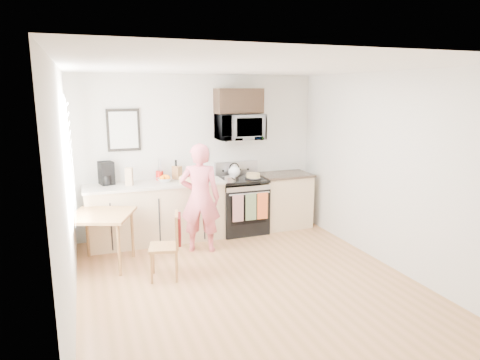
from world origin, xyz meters
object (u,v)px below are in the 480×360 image
object	(u,v)px
range	(242,206)
cake	(253,176)
microwave	(240,127)
person	(200,198)
chair	(173,237)
dining_table	(101,220)

from	to	relation	value
range	cake	xyz separation A→B (m)	(0.16, -0.11, 0.53)
microwave	cake	bearing A→B (deg)	-54.10
range	microwave	distance (m)	1.33
microwave	cake	size ratio (longest dim) A/B	2.80
person	chair	distance (m)	1.02
microwave	cake	world-z (taller)	microwave
chair	cake	bearing A→B (deg)	52.26
cake	range	bearing A→B (deg)	144.34
microwave	dining_table	distance (m)	2.66
person	dining_table	world-z (taller)	person
microwave	cake	distance (m)	0.84
range	person	world-z (taller)	person
person	chair	xyz separation A→B (m)	(-0.57, -0.80, -0.26)
person	chair	size ratio (longest dim) A/B	1.90
dining_table	chair	xyz separation A→B (m)	(0.83, -0.71, -0.10)
dining_table	chair	distance (m)	1.10
range	person	bearing A→B (deg)	-145.11
microwave	person	size ratio (longest dim) A/B	0.47
chair	cake	world-z (taller)	cake
microwave	dining_table	world-z (taller)	microwave
dining_table	person	bearing A→B (deg)	3.66
range	microwave	world-z (taller)	microwave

